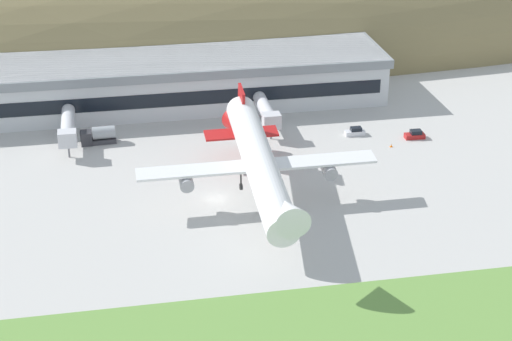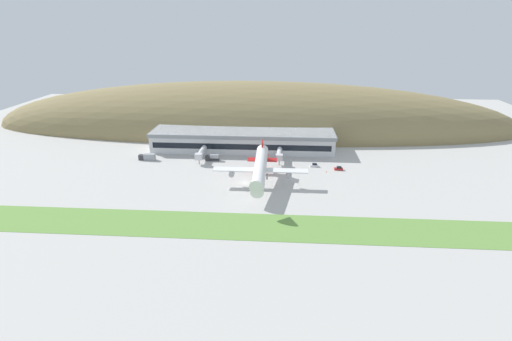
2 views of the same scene
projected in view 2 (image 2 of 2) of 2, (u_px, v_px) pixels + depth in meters
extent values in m
plane|color=#B7B5AF|center=(245.00, 183.00, 170.77)|extent=(401.03, 401.03, 0.00)
cube|color=#669342|center=(234.00, 226.00, 135.10)|extent=(360.93, 18.75, 0.08)
ellipsoid|color=olive|center=(252.00, 128.00, 255.28)|extent=(332.69, 77.53, 59.02)
cube|color=silver|center=(243.00, 140.00, 212.68)|extent=(95.25, 21.92, 10.38)
cube|color=gray|center=(243.00, 132.00, 211.16)|extent=(96.45, 23.12, 1.87)
cube|color=black|center=(241.00, 147.00, 202.61)|extent=(91.44, 0.16, 2.91)
cylinder|color=silver|center=(202.00, 152.00, 197.39)|extent=(2.60, 14.48, 2.60)
cube|color=silver|center=(199.00, 157.00, 190.64)|extent=(3.38, 2.86, 2.86)
cylinder|color=slate|center=(199.00, 160.00, 191.82)|extent=(0.36, 0.36, 4.00)
cylinder|color=silver|center=(279.00, 153.00, 195.54)|extent=(2.60, 12.99, 2.60)
cube|color=silver|center=(279.00, 157.00, 189.49)|extent=(3.38, 2.86, 2.86)
cylinder|color=slate|center=(279.00, 161.00, 190.67)|extent=(0.36, 0.36, 4.00)
cylinder|color=white|center=(260.00, 169.00, 163.00)|extent=(5.11, 37.66, 9.67)
cone|color=white|center=(256.00, 183.00, 142.21)|extent=(5.00, 6.19, 5.66)
cone|color=red|center=(263.00, 158.00, 184.29)|extent=(5.00, 7.20, 5.78)
cube|color=red|center=(262.00, 151.00, 178.76)|extent=(0.50, 5.65, 9.32)
cube|color=red|center=(262.00, 160.00, 180.58)|extent=(13.28, 3.59, 0.80)
cube|color=white|center=(260.00, 170.00, 165.13)|extent=(39.49, 3.63, 0.89)
cylinder|color=#9E9EA3|center=(232.00, 173.00, 165.94)|extent=(2.30, 3.86, 2.73)
cylinder|color=#9E9EA3|center=(289.00, 175.00, 164.38)|extent=(2.30, 3.86, 2.73)
cylinder|color=#2D2D2D|center=(254.00, 175.00, 166.21)|extent=(0.28, 0.28, 2.20)
cylinder|color=#2D2D2D|center=(254.00, 178.00, 166.60)|extent=(0.45, 1.10, 1.10)
cylinder|color=#2D2D2D|center=(267.00, 176.00, 165.84)|extent=(0.28, 0.28, 2.20)
cylinder|color=#2D2D2D|center=(267.00, 178.00, 166.23)|extent=(0.45, 1.10, 1.10)
cylinder|color=#2D2D2D|center=(258.00, 185.00, 151.53)|extent=(0.22, 0.22, 1.98)
cylinder|color=#2D2D2D|center=(258.00, 188.00, 151.88)|extent=(0.30, 0.83, 0.82)
cube|color=silver|center=(314.00, 166.00, 189.07)|extent=(3.89, 1.64, 0.88)
cube|color=black|center=(315.00, 164.00, 188.77)|extent=(2.14, 1.39, 0.72)
cube|color=#B21E1E|center=(339.00, 169.00, 184.91)|extent=(3.93, 1.94, 0.92)
cube|color=black|center=(339.00, 167.00, 184.59)|extent=(2.18, 1.61, 0.75)
cube|color=#333338|center=(142.00, 157.00, 197.96)|extent=(2.71, 2.36, 2.57)
cube|color=black|center=(139.00, 156.00, 197.94)|extent=(0.16, 1.91, 1.13)
cube|color=#999EA3|center=(150.00, 157.00, 197.42)|extent=(5.66, 2.47, 3.21)
cube|color=#333338|center=(208.00, 158.00, 196.86)|extent=(2.25, 2.67, 2.61)
cube|color=black|center=(206.00, 157.00, 196.72)|extent=(0.18, 2.19, 1.15)
cube|color=#38383D|center=(215.00, 160.00, 197.09)|extent=(4.65, 2.52, 0.90)
cylinder|color=#999EA3|center=(214.00, 156.00, 196.49)|extent=(4.43, 2.64, 2.44)
cube|color=orange|center=(326.00, 172.00, 182.51)|extent=(0.52, 0.52, 0.03)
cone|color=orange|center=(326.00, 171.00, 182.40)|extent=(0.40, 0.40, 0.55)
cube|color=orange|center=(260.00, 172.00, 182.65)|extent=(0.52, 0.52, 0.03)
cone|color=orange|center=(260.00, 171.00, 182.54)|extent=(0.40, 0.40, 0.55)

